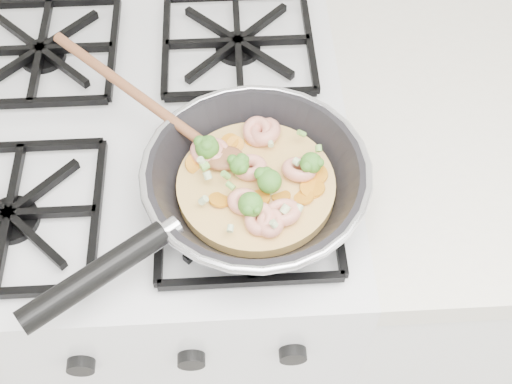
{
  "coord_description": "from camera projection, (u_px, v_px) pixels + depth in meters",
  "views": [
    {
      "loc": [
        0.14,
        1.08,
        1.61
      ],
      "look_at": [
        0.16,
        1.56,
        0.93
      ],
      "focal_mm": 46.21,
      "sensor_mm": 36.0,
      "label": 1
    }
  ],
  "objects": [
    {
      "name": "stove",
      "position": [
        170.0,
        275.0,
        1.29
      ],
      "size": [
        0.6,
        0.6,
        0.92
      ],
      "color": "white",
      "rests_on": "ground"
    },
    {
      "name": "skillet",
      "position": [
        251.0,
        181.0,
        0.81
      ],
      "size": [
        0.41,
        0.42,
        0.09
      ],
      "rotation": [
        0.0,
        0.0,
        0.16
      ],
      "color": "black",
      "rests_on": "stove"
    }
  ]
}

